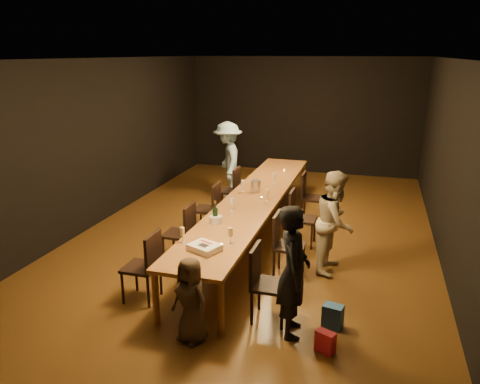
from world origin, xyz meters
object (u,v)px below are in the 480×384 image
(chair_right_1, at_px, (289,246))
(man_blue, at_px, (228,160))
(woman_birthday, at_px, (293,271))
(plate_stack, at_px, (216,220))
(ice_bucket, at_px, (256,186))
(chair_right_3, at_px, (313,197))
(chair_right_2, at_px, (303,218))
(champagne_bottle, at_px, (215,212))
(chair_left_0, at_px, (141,266))
(woman_tan, at_px, (335,222))
(child, at_px, (191,300))
(chair_right_0, at_px, (270,284))
(chair_left_1, at_px, (179,233))
(chair_left_2, at_px, (206,209))
(table, at_px, (253,200))
(chair_left_3, at_px, (228,190))
(birthday_cake, at_px, (204,247))

(chair_right_1, height_order, man_blue, man_blue)
(woman_birthday, relative_size, plate_stack, 8.31)
(ice_bucket, bearing_deg, chair_right_3, 42.91)
(chair_right_2, relative_size, champagne_bottle, 2.89)
(chair_left_0, distance_m, man_blue, 4.59)
(chair_left_0, xyz_separation_m, man_blue, (-0.30, 4.56, 0.38))
(woman_tan, distance_m, child, 2.63)
(chair_right_0, distance_m, man_blue, 4.99)
(chair_right_1, distance_m, woman_tan, 0.76)
(chair_left_1, bearing_deg, plate_stack, -103.16)
(chair_right_3, distance_m, woman_tan, 2.11)
(chair_right_3, xyz_separation_m, chair_left_2, (-1.70, -1.20, 0.00))
(table, relative_size, chair_right_3, 6.45)
(chair_right_0, distance_m, chair_right_2, 2.40)
(table, bearing_deg, woman_tan, -29.34)
(woman_tan, bearing_deg, ice_bucket, 58.95)
(chair_right_3, distance_m, champagne_bottle, 2.78)
(chair_right_2, bearing_deg, woman_tan, 36.03)
(child, xyz_separation_m, champagne_bottle, (-0.32, 1.73, 0.42))
(chair_right_0, xyz_separation_m, chair_left_0, (-1.70, 0.00, 0.00))
(chair_right_3, height_order, chair_left_2, same)
(chair_left_0, height_order, chair_left_3, same)
(chair_right_0, distance_m, chair_left_2, 2.94)
(chair_right_3, height_order, birthday_cake, chair_right_3)
(birthday_cake, height_order, plate_stack, plate_stack)
(table, xyz_separation_m, child, (0.11, -3.06, -0.21))
(plate_stack, bearing_deg, child, -79.85)
(chair_left_3, bearing_deg, table, -144.69)
(woman_birthday, height_order, champagne_bottle, woman_birthday)
(woman_tan, height_order, ice_bucket, woman_tan)
(birthday_cake, distance_m, ice_bucket, 2.66)
(chair_left_1, bearing_deg, champagne_bottle, -101.29)
(chair_left_1, height_order, man_blue, man_blue)
(man_blue, bearing_deg, chair_right_3, 40.09)
(man_blue, xyz_separation_m, ice_bucket, (1.09, -1.80, 0.01))
(man_blue, bearing_deg, table, 3.77)
(chair_left_1, bearing_deg, woman_birthday, -124.92)
(chair_left_1, height_order, plate_stack, chair_left_1)
(table, relative_size, chair_right_0, 6.45)
(woman_tan, xyz_separation_m, man_blue, (-2.59, 2.97, 0.09))
(chair_left_3, xyz_separation_m, champagne_bottle, (0.64, -2.53, 0.45))
(chair_left_2, height_order, ice_bucket, ice_bucket)
(chair_right_1, xyz_separation_m, chair_left_3, (-1.70, 2.40, 0.00))
(plate_stack, bearing_deg, chair_left_1, 166.84)
(chair_left_1, relative_size, chair_left_3, 1.00)
(chair_left_1, xyz_separation_m, chair_left_2, (0.00, 1.20, 0.00))
(chair_left_3, height_order, woman_tan, woman_tan)
(chair_right_1, relative_size, child, 0.94)
(chair_left_3, relative_size, man_blue, 0.55)
(man_blue, bearing_deg, plate_stack, -9.12)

